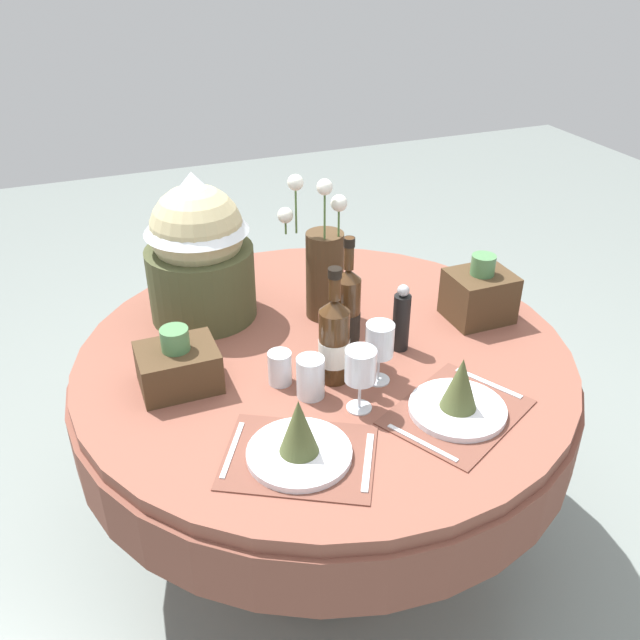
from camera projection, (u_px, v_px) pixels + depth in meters
ground at (324, 531)px, 2.30m from camera, size 8.00×8.00×0.00m
dining_table at (324, 387)px, 1.99m from camera, size 1.42×1.42×0.73m
place_setting_left at (299, 441)px, 1.52m from camera, size 0.42×0.39×0.16m
place_setting_right at (459, 398)px, 1.66m from camera, size 0.42×0.39×0.16m
flower_vase at (323, 268)px, 2.02m from camera, size 0.18×0.12×0.45m
wine_bottle_left at (348, 314)px, 1.84m from camera, size 0.07×0.07×0.36m
wine_bottle_centre at (334, 340)px, 1.75m from camera, size 0.08×0.08×0.32m
wine_glass_left at (360, 367)px, 1.64m from camera, size 0.08×0.08×0.17m
wine_glass_right at (380, 341)px, 1.74m from camera, size 0.07×0.07×0.17m
tumbler_near_right at (311, 377)px, 1.72m from camera, size 0.07×0.07×0.11m
tumbler_mid at (280, 368)px, 1.77m from camera, size 0.06×0.06×0.09m
pepper_mill at (401, 320)px, 1.89m from camera, size 0.05×0.05×0.20m
gift_tub_back_left at (198, 243)px, 1.98m from camera, size 0.32×0.32×0.45m
woven_basket_side_left at (178, 365)px, 1.75m from camera, size 0.20×0.16×0.17m
woven_basket_side_right at (479, 294)px, 2.05m from camera, size 0.18×0.16×0.21m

